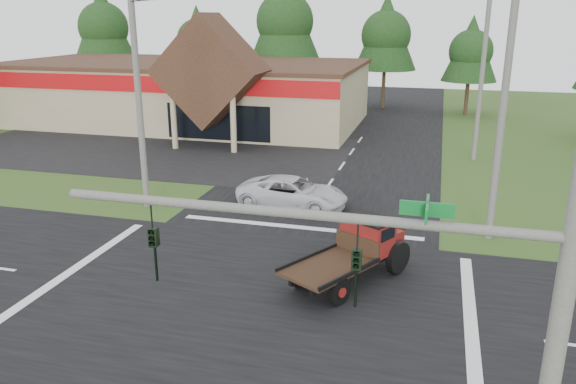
% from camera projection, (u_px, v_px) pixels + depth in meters
% --- Properties ---
extents(ground, '(120.00, 120.00, 0.00)m').
position_uv_depth(ground, '(248.00, 302.00, 18.35)').
color(ground, '#314D1B').
rests_on(ground, ground).
extents(road_ns, '(12.00, 120.00, 0.02)m').
position_uv_depth(road_ns, '(248.00, 302.00, 18.35)').
color(road_ns, black).
rests_on(road_ns, ground).
extents(road_ew, '(120.00, 12.00, 0.02)m').
position_uv_depth(road_ew, '(248.00, 302.00, 18.34)').
color(road_ew, black).
rests_on(road_ew, ground).
extents(parking_apron, '(28.00, 14.00, 0.02)m').
position_uv_depth(parking_apron, '(147.00, 149.00, 39.32)').
color(parking_apron, black).
rests_on(parking_apron, ground).
extents(cvs_building, '(30.40, 18.20, 9.19)m').
position_uv_depth(cvs_building, '(187.00, 90.00, 48.65)').
color(cvs_building, tan).
rests_on(cvs_building, ground).
extents(traffic_signal_mast, '(8.12, 0.24, 7.00)m').
position_uv_depth(traffic_signal_mast, '(439.00, 322.00, 8.67)').
color(traffic_signal_mast, '#595651').
rests_on(traffic_signal_mast, ground).
extents(utility_pole_nr, '(2.00, 0.30, 11.00)m').
position_uv_depth(utility_pole_nr, '(570.00, 262.00, 7.89)').
color(utility_pole_nr, '#595651').
rests_on(utility_pole_nr, ground).
extents(utility_pole_nw, '(2.00, 0.30, 10.50)m').
position_uv_depth(utility_pole_nw, '(138.00, 96.00, 26.09)').
color(utility_pole_nw, '#595651').
rests_on(utility_pole_nw, ground).
extents(utility_pole_ne, '(2.00, 0.30, 11.50)m').
position_uv_depth(utility_pole_ne, '(504.00, 98.00, 21.96)').
color(utility_pole_ne, '#595651').
rests_on(utility_pole_ne, ground).
extents(utility_pole_n, '(2.00, 0.30, 11.20)m').
position_uv_depth(utility_pole_n, '(483.00, 70.00, 34.91)').
color(utility_pole_n, '#595651').
rests_on(utility_pole_n, ground).
extents(tree_row_a, '(6.72, 6.72, 12.12)m').
position_uv_depth(tree_row_a, '(103.00, 25.00, 60.22)').
color(tree_row_a, '#332316').
rests_on(tree_row_a, ground).
extents(tree_row_b, '(5.60, 5.60, 10.10)m').
position_uv_depth(tree_row_b, '(197.00, 38.00, 59.99)').
color(tree_row_b, '#332316').
rests_on(tree_row_b, ground).
extents(tree_row_c, '(7.28, 7.28, 13.13)m').
position_uv_depth(tree_row_c, '(285.00, 18.00, 55.98)').
color(tree_row_c, '#332316').
rests_on(tree_row_c, ground).
extents(tree_row_d, '(6.16, 6.16, 11.11)m').
position_uv_depth(tree_row_d, '(386.00, 33.00, 54.82)').
color(tree_row_d, '#332316').
rests_on(tree_row_d, ground).
extents(tree_row_e, '(5.04, 5.04, 9.09)m').
position_uv_depth(tree_row_e, '(471.00, 49.00, 51.40)').
color(tree_row_e, '#332316').
rests_on(tree_row_e, ground).
extents(antique_flatbed_truck, '(4.29, 5.47, 2.16)m').
position_uv_depth(antique_flatbed_truck, '(349.00, 253.00, 19.47)').
color(antique_flatbed_truck, '#5A150C').
rests_on(antique_flatbed_truck, ground).
extents(white_pickup, '(5.54, 2.93, 1.49)m').
position_uv_depth(white_pickup, '(293.00, 193.00, 27.25)').
color(white_pickup, silver).
rests_on(white_pickup, ground).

